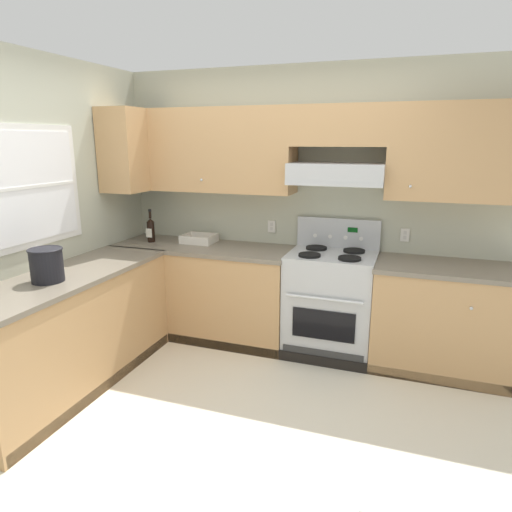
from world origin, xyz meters
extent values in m
plane|color=beige|center=(0.00, 0.00, 0.00)|extent=(7.04, 7.04, 0.00)
cube|color=#B7BAA3|center=(0.46, 1.62, 1.27)|extent=(4.68, 0.12, 2.55)
cube|color=tan|center=(-0.66, 1.38, 1.80)|extent=(1.64, 0.34, 0.76)
cube|color=tan|center=(1.55, 1.38, 1.80)|extent=(1.19, 0.34, 0.76)
cube|color=tan|center=(0.56, 1.38, 2.01)|extent=(0.80, 0.34, 0.34)
cube|color=#B7BABC|center=(0.56, 1.34, 1.62)|extent=(0.80, 0.46, 0.17)
cube|color=#B7BABC|center=(0.56, 1.12, 1.54)|extent=(0.80, 0.03, 0.04)
sphere|color=silver|center=(-0.66, 1.20, 1.54)|extent=(0.02, 0.02, 0.02)
sphere|color=silver|center=(1.16, 1.20, 1.54)|extent=(0.02, 0.02, 0.02)
cube|color=silver|center=(-0.09, 1.55, 1.08)|extent=(0.08, 0.01, 0.12)
cube|color=silver|center=(-0.09, 1.54, 1.10)|extent=(0.03, 0.00, 0.03)
cube|color=silver|center=(-0.09, 1.54, 1.06)|extent=(0.03, 0.00, 0.03)
cube|color=silver|center=(1.14, 1.55, 1.08)|extent=(0.08, 0.01, 0.12)
cube|color=silver|center=(1.14, 1.54, 1.10)|extent=(0.03, 0.00, 0.03)
cube|color=silver|center=(1.14, 1.54, 1.06)|extent=(0.03, 0.00, 0.03)
cube|color=#B7BAA3|center=(-1.62, 0.10, 1.27)|extent=(0.12, 4.00, 2.55)
cube|color=white|center=(-1.57, 0.10, 1.55)|extent=(0.04, 1.00, 0.92)
cube|color=white|center=(-1.55, 0.10, 1.55)|extent=(0.01, 0.90, 0.82)
cube|color=white|center=(-1.54, 0.10, 1.55)|extent=(0.01, 0.90, 0.02)
cube|color=tan|center=(-1.38, 1.20, 1.80)|extent=(0.34, 0.64, 0.76)
cube|color=tan|center=(-0.68, 1.25, 0.44)|extent=(1.70, 0.61, 0.87)
cube|color=#756B5B|center=(-0.68, 1.25, 0.89)|extent=(1.73, 0.63, 0.04)
cube|color=tan|center=(1.50, 1.25, 0.44)|extent=(1.11, 0.61, 0.87)
cube|color=#756B5B|center=(1.50, 1.25, 0.89)|extent=(1.13, 0.63, 0.04)
cube|color=black|center=(0.26, 0.97, 0.04)|extent=(3.54, 0.06, 0.09)
sphere|color=silver|center=(-1.02, 0.93, 0.68)|extent=(0.03, 0.03, 0.03)
sphere|color=silver|center=(1.66, 0.93, 0.68)|extent=(0.03, 0.03, 0.03)
cube|color=tan|center=(-1.25, 0.00, 0.44)|extent=(0.61, 1.89, 0.87)
cube|color=#756B5B|center=(-1.25, 0.00, 0.89)|extent=(0.63, 1.91, 0.04)
cube|color=black|center=(-0.97, 0.00, 0.04)|extent=(0.06, 1.85, 0.09)
cube|color=#B7BABC|center=(0.56, 1.25, 0.46)|extent=(0.76, 0.58, 0.91)
cube|color=black|center=(0.56, 0.95, 0.38)|extent=(0.53, 0.01, 0.26)
cylinder|color=silver|center=(0.56, 0.93, 0.62)|extent=(0.65, 0.02, 0.02)
cube|color=#333333|center=(0.56, 0.96, 0.10)|extent=(0.70, 0.01, 0.11)
cube|color=#B7BABC|center=(0.56, 1.25, 0.92)|extent=(0.76, 0.58, 0.02)
cube|color=#B7BABC|center=(0.56, 1.52, 1.05)|extent=(0.76, 0.04, 0.29)
cube|color=#053F0C|center=(0.69, 1.50, 1.10)|extent=(0.09, 0.01, 0.04)
cylinder|color=black|center=(0.39, 1.11, 0.94)|extent=(0.19, 0.19, 0.02)
cylinder|color=black|center=(0.39, 1.11, 0.93)|extent=(0.07, 0.07, 0.01)
cylinder|color=black|center=(0.73, 1.11, 0.94)|extent=(0.19, 0.19, 0.02)
cylinder|color=black|center=(0.73, 1.11, 0.93)|extent=(0.07, 0.07, 0.01)
cylinder|color=black|center=(0.39, 1.39, 0.94)|extent=(0.19, 0.19, 0.02)
cylinder|color=black|center=(0.39, 1.39, 0.93)|extent=(0.07, 0.07, 0.01)
cylinder|color=black|center=(0.73, 1.39, 0.94)|extent=(0.19, 0.19, 0.02)
cylinder|color=black|center=(0.73, 1.39, 0.93)|extent=(0.07, 0.07, 0.01)
cylinder|color=white|center=(0.35, 1.50, 1.03)|extent=(0.04, 0.02, 0.04)
cylinder|color=white|center=(0.49, 1.50, 1.03)|extent=(0.04, 0.02, 0.04)
cylinder|color=white|center=(0.63, 1.50, 1.03)|extent=(0.04, 0.02, 0.04)
cylinder|color=white|center=(0.77, 1.50, 1.03)|extent=(0.04, 0.02, 0.04)
cylinder|color=black|center=(-1.24, 1.22, 1.01)|extent=(0.07, 0.07, 0.20)
cone|color=black|center=(-1.24, 1.22, 1.13)|extent=(0.07, 0.07, 0.04)
cylinder|color=black|center=(-1.24, 1.22, 1.19)|extent=(0.03, 0.03, 0.09)
cylinder|color=black|center=(-1.24, 1.22, 1.23)|extent=(0.03, 0.03, 0.02)
cube|color=silver|center=(-1.24, 1.19, 1.01)|extent=(0.07, 0.00, 0.09)
cube|color=beige|center=(-0.78, 1.35, 0.92)|extent=(0.25, 0.20, 0.02)
cube|color=beige|center=(-0.78, 1.23, 0.95)|extent=(0.32, 0.01, 0.08)
cube|color=beige|center=(-0.78, 1.47, 0.95)|extent=(0.32, 0.01, 0.08)
cube|color=beige|center=(-0.93, 1.35, 0.95)|extent=(0.01, 0.22, 0.08)
cube|color=beige|center=(-0.63, 1.35, 0.95)|extent=(0.01, 0.22, 0.08)
cylinder|color=black|center=(-1.23, -0.16, 1.03)|extent=(0.22, 0.22, 0.24)
torus|color=black|center=(-1.23, -0.16, 1.15)|extent=(0.24, 0.24, 0.01)
camera|label=1|loc=(1.20, -2.59, 1.89)|focal=31.81mm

